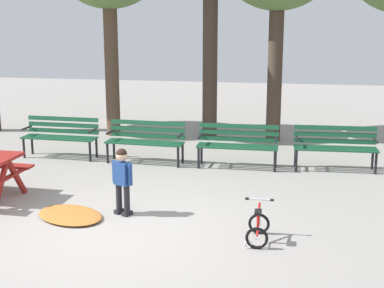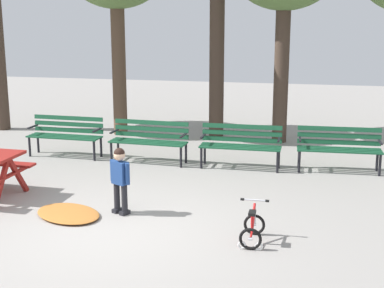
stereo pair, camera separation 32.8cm
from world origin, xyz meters
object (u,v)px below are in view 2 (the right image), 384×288
Objects in this scene: park_bench_far_right at (339,145)px; child_standing at (120,175)px; park_bench_left at (150,138)px; park_bench_right at (241,142)px; park_bench_far_left at (66,133)px; kids_bicycle at (252,228)px.

child_standing is (-3.34, -3.21, 0.10)m from park_bench_far_right.
park_bench_far_right is (3.79, 0.15, 0.00)m from park_bench_left.
park_bench_right is 1.90m from park_bench_far_right.
park_bench_left is at bearing 98.43° from child_standing.
park_bench_far_right is 4.63m from child_standing.
park_bench_far_left is 0.99× the size of park_bench_left.
park_bench_right is 2.85× the size of kids_bicycle.
park_bench_far_right is at bearing 0.39° from park_bench_far_left.
child_standing is at bearing -115.34° from park_bench_right.
park_bench_far_left and park_bench_left have the same top height.
park_bench_right is at bearing -1.92° from park_bench_far_left.
park_bench_right is 3.79m from kids_bicycle.
park_bench_left is 4.54m from kids_bicycle.
kids_bicycle is at bearing -17.94° from child_standing.
park_bench_far_right reaches higher than kids_bicycle.
park_bench_far_left is at bearing 126.60° from child_standing.
park_bench_far_right is (1.90, 0.17, 0.00)m from park_bench_right.
park_bench_far_right is at bearing 43.88° from child_standing.
park_bench_left is at bearing -177.69° from park_bench_far_right.
child_standing is at bearing -53.40° from park_bench_far_left.
kids_bicycle is (-1.24, -3.89, -0.31)m from park_bench_far_right.
child_standing is 1.84× the size of kids_bicycle.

